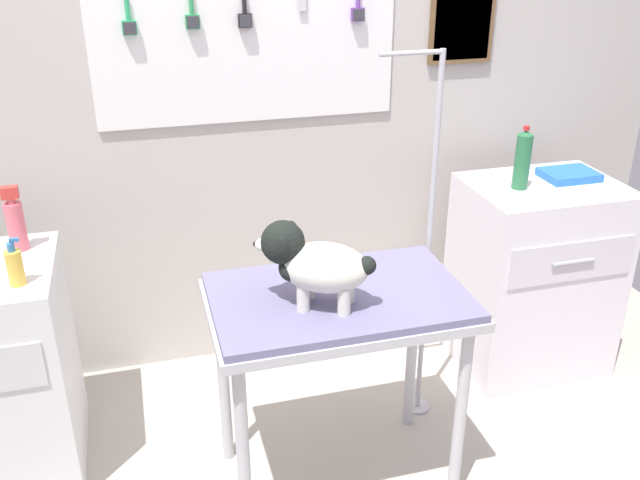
% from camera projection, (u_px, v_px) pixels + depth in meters
% --- Properties ---
extents(rear_wall_panel, '(4.00, 0.11, 2.30)m').
position_uv_depth(rear_wall_panel, '(263.00, 123.00, 3.12)').
color(rear_wall_panel, '#BAB2AB').
rests_on(rear_wall_panel, ground).
extents(grooming_table, '(0.90, 0.57, 0.82)m').
position_uv_depth(grooming_table, '(338.00, 317.00, 2.44)').
color(grooming_table, '#B7B7BC').
rests_on(grooming_table, ground).
extents(grooming_arm, '(0.30, 0.11, 1.58)m').
position_uv_depth(grooming_arm, '(426.00, 261.00, 2.81)').
color(grooming_arm, '#B7B7BC').
rests_on(grooming_arm, ground).
extents(dog, '(0.39, 0.29, 0.29)m').
position_uv_depth(dog, '(313.00, 263.00, 2.27)').
color(dog, silver).
rests_on(dog, grooming_table).
extents(cabinet_right, '(0.68, 0.54, 0.92)m').
position_uv_depth(cabinet_right, '(533.00, 275.00, 3.29)').
color(cabinet_right, silver).
rests_on(cabinet_right, ground).
extents(spray_bottle_tall, '(0.06, 0.06, 0.17)m').
position_uv_depth(spray_bottle_tall, '(15.00, 267.00, 2.33)').
color(spray_bottle_tall, gold).
rests_on(spray_bottle_tall, counter_left).
extents(conditioner_bottle, '(0.07, 0.07, 0.25)m').
position_uv_depth(conditioner_bottle, '(16.00, 222.00, 2.57)').
color(conditioner_bottle, '#D75C68').
rests_on(conditioner_bottle, counter_left).
extents(soda_bottle, '(0.07, 0.07, 0.28)m').
position_uv_depth(soda_bottle, '(523.00, 160.00, 3.00)').
color(soda_bottle, '#286B40').
rests_on(soda_bottle, cabinet_right).
extents(supply_tray, '(0.24, 0.18, 0.04)m').
position_uv_depth(supply_tray, '(569.00, 175.00, 3.16)').
color(supply_tray, blue).
rests_on(supply_tray, cabinet_right).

